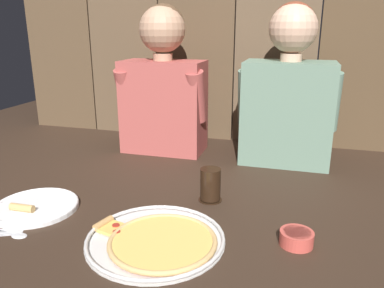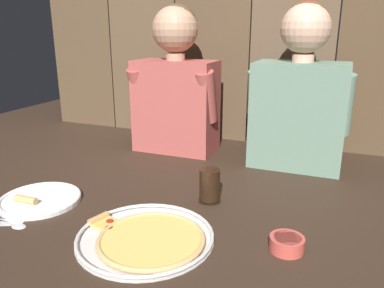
% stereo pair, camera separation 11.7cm
% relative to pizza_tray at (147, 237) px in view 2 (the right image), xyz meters
% --- Properties ---
extents(ground_plane, '(3.20, 3.20, 0.00)m').
position_rel_pizza_tray_xyz_m(ground_plane, '(0.02, 0.19, -0.01)').
color(ground_plane, '#332319').
extents(pizza_tray, '(0.36, 0.36, 0.03)m').
position_rel_pizza_tray_xyz_m(pizza_tray, '(0.00, 0.00, 0.00)').
color(pizza_tray, silver).
rests_on(pizza_tray, ground).
extents(dinner_plate, '(0.25, 0.25, 0.03)m').
position_rel_pizza_tray_xyz_m(dinner_plate, '(-0.42, 0.08, -0.00)').
color(dinner_plate, white).
rests_on(dinner_plate, ground).
extents(drinking_glass, '(0.07, 0.07, 0.11)m').
position_rel_pizza_tray_xyz_m(drinking_glass, '(0.07, 0.28, 0.04)').
color(drinking_glass, black).
rests_on(drinking_glass, ground).
extents(dipping_bowl, '(0.09, 0.09, 0.04)m').
position_rel_pizza_tray_xyz_m(dipping_bowl, '(0.34, 0.09, 0.01)').
color(dipping_bowl, '#CC4C42').
rests_on(dipping_bowl, ground).
extents(table_spoon, '(0.14, 0.03, 0.01)m').
position_rel_pizza_tray_xyz_m(table_spoon, '(-0.39, -0.07, -0.01)').
color(table_spoon, silver).
rests_on(table_spoon, ground).
extents(diner_left, '(0.38, 0.21, 0.62)m').
position_rel_pizza_tray_xyz_m(diner_left, '(-0.24, 0.73, 0.29)').
color(diner_left, '#AD4C47').
rests_on(diner_left, ground).
extents(diner_right, '(0.38, 0.22, 0.62)m').
position_rel_pizza_tray_xyz_m(diner_right, '(0.28, 0.73, 0.27)').
color(diner_right, slate).
rests_on(diner_right, ground).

